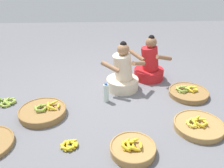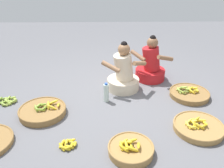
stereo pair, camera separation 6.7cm
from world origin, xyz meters
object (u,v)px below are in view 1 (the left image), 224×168
Objects in this scene: banana_basket_back_right at (199,125)px; banana_basket_mid_right at (43,112)px; vendor_woman_behind at (149,65)px; water_bottle at (106,93)px; banana_basket_near_vendor at (133,149)px; banana_basket_front_center at (188,93)px; loose_bananas_back_center at (6,102)px; vendor_woman_front at (123,74)px; loose_bananas_front_left at (70,145)px.

banana_basket_mid_right is at bearing 169.23° from banana_basket_back_right.
vendor_woman_behind is 2.61× the size of water_bottle.
banana_basket_near_vendor is at bearing -156.23° from banana_basket_back_right.
vendor_woman_behind reaches higher than banana_basket_mid_right.
banana_basket_near_vendor is at bearing -34.04° from banana_basket_mid_right.
banana_basket_mid_right reaches higher than banana_basket_front_center.
banana_basket_mid_right is at bearing 145.96° from banana_basket_near_vendor.
banana_basket_front_center is at bearing 2.72° from loose_bananas_back_center.
vendor_woman_front is 1.50m from banana_basket_near_vendor.
banana_basket_mid_right reaches higher than banana_basket_near_vendor.
loose_bananas_back_center is (-1.75, 1.09, -0.03)m from banana_basket_near_vendor.
loose_bananas_front_left is at bearing -147.73° from banana_basket_front_center.
loose_bananas_back_center is at bearing -179.49° from water_bottle.
vendor_woman_behind is 1.52m from banana_basket_back_right.
vendor_woman_front is 0.62m from vendor_woman_behind.
banana_basket_near_vendor is 1.59m from banana_basket_front_center.
banana_basket_near_vendor is 0.97m from banana_basket_back_right.
water_bottle is (1.48, 0.01, 0.12)m from loose_bananas_back_center.
banana_basket_near_vendor is 0.72m from loose_bananas_front_left.
vendor_woman_behind is at bearing 129.42° from banana_basket_front_center.
loose_bananas_back_center is (-2.26, -0.76, -0.23)m from vendor_woman_behind.
loose_bananas_back_center is (-1.76, -0.40, -0.23)m from vendor_woman_front.
loose_bananas_front_left is (-1.73, -1.09, -0.02)m from banana_basket_front_center.
banana_basket_near_vendor is 1.13m from water_bottle.
loose_bananas_back_center is at bearing -177.28° from banana_basket_front_center.
water_bottle reaches higher than banana_basket_front_center.
loose_bananas_back_center is (-2.78, -0.13, -0.02)m from banana_basket_front_center.
banana_basket_mid_right is at bearing -148.59° from vendor_woman_front.
vendor_woman_front is 1.02× the size of vendor_woman_behind.
loose_bananas_back_center reaches higher than loose_bananas_front_left.
banana_basket_front_center is 1.86× the size of loose_bananas_back_center.
water_bottle is (0.44, 0.98, 0.12)m from loose_bananas_front_left.
banana_basket_mid_right is (-1.15, 0.78, -0.00)m from banana_basket_near_vendor.
loose_bananas_back_center is at bearing 137.31° from loose_bananas_front_left.
vendor_woman_behind is 3.65× the size of loose_bananas_front_left.
banana_basket_front_center reaches higher than loose_bananas_back_center.
banana_basket_mid_right is 0.68m from loose_bananas_back_center.
vendor_woman_behind is at bearing 74.62° from banana_basket_near_vendor.
banana_basket_near_vendor is 0.82× the size of banana_basket_back_right.
banana_basket_near_vendor is 0.79× the size of banana_basket_mid_right.
vendor_woman_front reaches higher than banana_basket_mid_right.
loose_bananas_front_left is at bearing -117.73° from vendor_woman_front.
loose_bananas_back_center is 1.08× the size of water_bottle.
banana_basket_near_vendor is at bearing -105.38° from vendor_woman_behind.
banana_basket_front_center is (1.03, 1.22, -0.01)m from banana_basket_near_vendor.
vendor_woman_behind reaches higher than water_bottle.
water_bottle is (-0.78, -0.75, -0.11)m from vendor_woman_behind.
banana_basket_mid_right is (-1.66, -1.07, -0.20)m from vendor_woman_behind.
vendor_woman_front is 1.29× the size of banana_basket_back_right.
vendor_woman_front is at bearing 54.05° from water_bottle.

